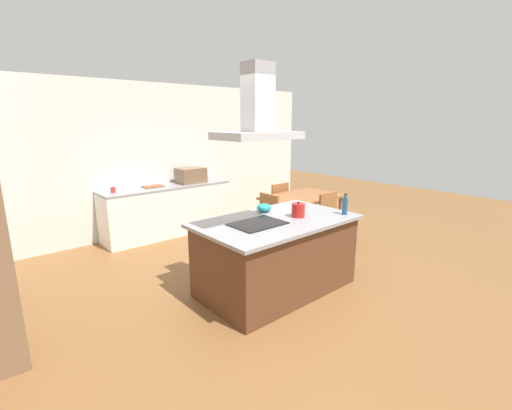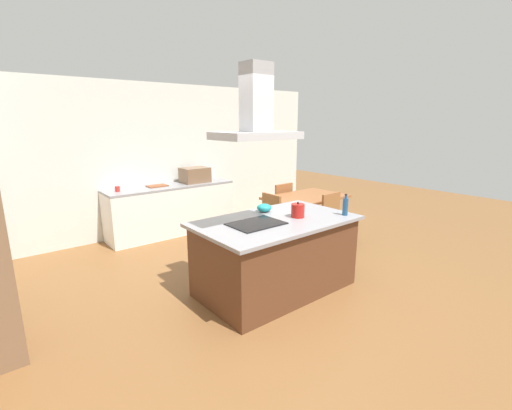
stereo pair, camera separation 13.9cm
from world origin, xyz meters
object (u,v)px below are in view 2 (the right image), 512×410
(range_hood, at_px, (256,115))
(coffee_mug_red, at_px, (117,189))
(tea_kettle, at_px, (298,210))
(dining_table, at_px, (306,201))
(olive_oil_bottle, at_px, (345,206))
(mixing_bowl, at_px, (264,208))
(chair_at_left_end, at_px, (266,218))
(cooktop, at_px, (256,224))
(countertop_microwave, at_px, (195,175))
(chair_facing_back_wall, at_px, (280,203))
(cutting_board, at_px, (157,186))
(chair_facing_island, at_px, (335,217))

(range_hood, bearing_deg, coffee_mug_red, 101.56)
(tea_kettle, distance_m, dining_table, 1.98)
(olive_oil_bottle, distance_m, mixing_bowl, 1.02)
(olive_oil_bottle, distance_m, chair_at_left_end, 1.64)
(cooktop, xyz_separation_m, dining_table, (2.08, 1.17, -0.24))
(mixing_bowl, relative_size, chair_at_left_end, 0.21)
(coffee_mug_red, height_order, range_hood, range_hood)
(cooktop, height_order, mixing_bowl, mixing_bowl)
(countertop_microwave, distance_m, range_hood, 3.19)
(chair_facing_back_wall, bearing_deg, tea_kettle, -127.94)
(olive_oil_bottle, bearing_deg, cutting_board, 106.64)
(coffee_mug_red, relative_size, chair_at_left_end, 0.10)
(mixing_bowl, bearing_deg, range_hood, -139.50)
(olive_oil_bottle, height_order, dining_table, olive_oil_bottle)
(cutting_board, height_order, dining_table, cutting_board)
(cutting_board, bearing_deg, mixing_bowl, -82.77)
(dining_table, xyz_separation_m, chair_at_left_end, (-0.92, 0.00, -0.16))
(mixing_bowl, height_order, chair_facing_back_wall, mixing_bowl)
(cooktop, bearing_deg, tea_kettle, -8.34)
(coffee_mug_red, xyz_separation_m, chair_facing_back_wall, (2.67, -1.06, -0.44))
(olive_oil_bottle, xyz_separation_m, mixing_bowl, (-0.67, 0.76, -0.06))
(chair_at_left_end, bearing_deg, cutting_board, 120.89)
(countertop_microwave, xyz_separation_m, cutting_board, (-0.74, 0.05, -0.13))
(range_hood, bearing_deg, olive_oil_bottle, -19.58)
(mixing_bowl, height_order, range_hood, range_hood)
(tea_kettle, xyz_separation_m, chair_at_left_end, (0.58, 1.25, -0.47))
(olive_oil_bottle, relative_size, chair_facing_island, 0.30)
(chair_facing_island, bearing_deg, cooktop, -166.40)
(cooktop, bearing_deg, olive_oil_bottle, -19.58)
(range_hood, bearing_deg, countertop_microwave, 73.53)
(cooktop, bearing_deg, mixing_bowl, 40.50)
(range_hood, bearing_deg, chair_facing_island, 13.60)
(tea_kettle, height_order, chair_facing_back_wall, tea_kettle)
(tea_kettle, height_order, mixing_bowl, tea_kettle)
(dining_table, bearing_deg, cutting_board, 138.19)
(olive_oil_bottle, bearing_deg, chair_facing_back_wall, 66.32)
(range_hood, bearing_deg, chair_at_left_end, 45.09)
(cutting_board, relative_size, dining_table, 0.24)
(olive_oil_bottle, height_order, chair_facing_island, olive_oil_bottle)
(cooktop, bearing_deg, chair_facing_back_wall, 41.40)
(countertop_microwave, bearing_deg, chair_facing_back_wall, -40.43)
(mixing_bowl, distance_m, range_hood, 1.28)
(cooktop, height_order, dining_table, cooktop)
(coffee_mug_red, relative_size, chair_facing_island, 0.10)
(chair_facing_island, xyz_separation_m, chair_at_left_end, (-0.92, 0.67, 0.00))
(coffee_mug_red, bearing_deg, range_hood, -78.44)
(chair_facing_island, distance_m, chair_at_left_end, 1.13)
(cooktop, relative_size, chair_at_left_end, 0.67)
(chair_facing_island, xyz_separation_m, range_hood, (-2.08, -0.50, 1.59))
(cooktop, distance_m, tea_kettle, 0.59)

